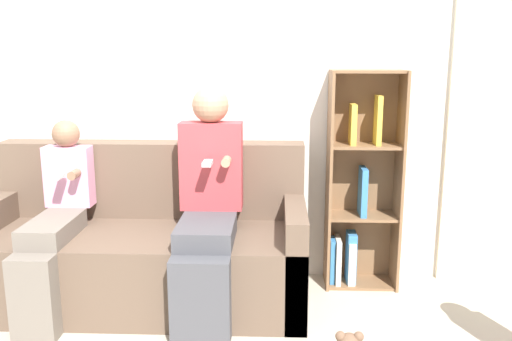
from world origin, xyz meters
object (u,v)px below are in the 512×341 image
at_px(couch, 146,248).
at_px(adult_seated, 208,199).
at_px(bookshelf, 359,192).
at_px(child_seated, 54,220).

bearing_deg(couch, adult_seated, -18.02).
xyz_separation_m(adult_seated, bookshelf, (0.93, 0.42, -0.06)).
bearing_deg(bookshelf, child_seated, -165.21).
bearing_deg(bookshelf, adult_seated, -155.39).
height_order(child_seated, bookshelf, bookshelf).
distance_m(child_seated, bookshelf, 1.87).
xyz_separation_m(couch, bookshelf, (1.33, 0.29, 0.29)).
bearing_deg(child_seated, adult_seated, 3.47).
height_order(couch, bookshelf, bookshelf).
distance_m(adult_seated, bookshelf, 1.02).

